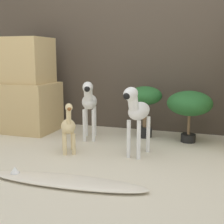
% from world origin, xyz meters
% --- Properties ---
extents(ground_plane, '(14.00, 14.00, 0.00)m').
position_xyz_m(ground_plane, '(0.00, 0.00, 0.00)').
color(ground_plane, beige).
extents(wall_back, '(6.40, 0.08, 2.20)m').
position_xyz_m(wall_back, '(0.00, 1.66, 1.10)').
color(wall_back, '#473D33').
rests_on(wall_back, ground_plane).
extents(rock_pillar_left, '(0.69, 0.58, 1.12)m').
position_xyz_m(rock_pillar_left, '(-1.37, 1.13, 0.51)').
color(rock_pillar_left, tan).
rests_on(rock_pillar_left, ground_plane).
extents(zebra_right, '(0.21, 0.47, 0.65)m').
position_xyz_m(zebra_right, '(0.14, 0.58, 0.42)').
color(zebra_right, white).
rests_on(zebra_right, ground_plane).
extents(zebra_left, '(0.27, 0.47, 0.65)m').
position_xyz_m(zebra_left, '(-0.49, 0.98, 0.42)').
color(zebra_left, white).
rests_on(zebra_left, ground_plane).
extents(giraffe_figurine, '(0.25, 0.33, 0.49)m').
position_xyz_m(giraffe_figurine, '(-0.49, 0.47, 0.26)').
color(giraffe_figurine, beige).
rests_on(giraffe_figurine, ground_plane).
extents(potted_palm_front, '(0.47, 0.47, 0.55)m').
position_xyz_m(potted_palm_front, '(0.55, 1.22, 0.40)').
color(potted_palm_front, black).
rests_on(potted_palm_front, ground_plane).
extents(potted_palm_back, '(0.37, 0.37, 0.57)m').
position_xyz_m(potted_palm_back, '(0.06, 1.28, 0.43)').
color(potted_palm_back, black).
rests_on(potted_palm_back, ground_plane).
extents(surfboard, '(1.21, 0.30, 0.09)m').
position_xyz_m(surfboard, '(-0.19, -0.19, 0.02)').
color(surfboard, silver).
rests_on(surfboard, ground_plane).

